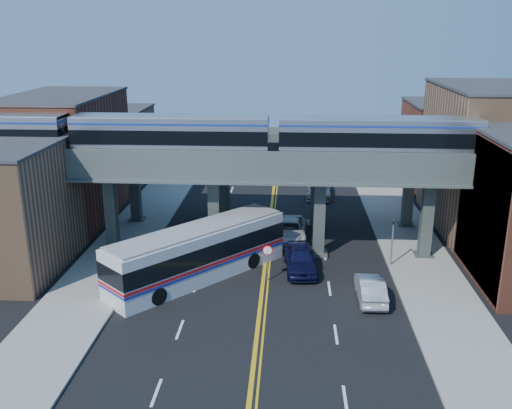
# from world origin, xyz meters

# --- Properties ---
(ground) EXTENTS (120.00, 120.00, 0.00)m
(ground) POSITION_xyz_m (0.00, 0.00, 0.00)
(ground) COLOR black
(ground) RESTS_ON ground
(sidewalk_west) EXTENTS (5.00, 70.00, 0.16)m
(sidewalk_west) POSITION_xyz_m (-11.50, 10.00, 0.08)
(sidewalk_west) COLOR gray
(sidewalk_west) RESTS_ON ground
(sidewalk_east) EXTENTS (5.00, 70.00, 0.16)m
(sidewalk_east) POSITION_xyz_m (11.50, 10.00, 0.08)
(sidewalk_east) COLOR gray
(sidewalk_east) RESTS_ON ground
(building_west_a) EXTENTS (8.00, 10.00, 9.00)m
(building_west_a) POSITION_xyz_m (-18.50, 4.00, 4.50)
(building_west_a) COLOR #8A6647
(building_west_a) RESTS_ON ground
(building_west_b) EXTENTS (8.00, 14.00, 11.00)m
(building_west_b) POSITION_xyz_m (-18.50, 16.00, 5.50)
(building_west_b) COLOR brown
(building_west_b) RESTS_ON ground
(building_west_c) EXTENTS (8.00, 10.00, 8.00)m
(building_west_c) POSITION_xyz_m (-18.50, 29.00, 4.00)
(building_west_c) COLOR #8A6647
(building_west_c) RESTS_ON ground
(building_east_b) EXTENTS (8.00, 14.00, 12.00)m
(building_east_b) POSITION_xyz_m (18.50, 16.00, 6.00)
(building_east_b) COLOR #8A6647
(building_east_b) RESTS_ON ground
(building_east_c) EXTENTS (8.00, 10.00, 9.00)m
(building_east_c) POSITION_xyz_m (18.50, 29.00, 4.50)
(building_east_c) COLOR brown
(building_east_c) RESTS_ON ground
(mural_panel) EXTENTS (0.10, 9.50, 9.50)m
(mural_panel) POSITION_xyz_m (14.55, 4.00, 4.75)
(mural_panel) COLOR teal
(mural_panel) RESTS_ON ground
(elevated_viaduct_near) EXTENTS (52.00, 3.60, 7.40)m
(elevated_viaduct_near) POSITION_xyz_m (0.00, 8.00, 6.47)
(elevated_viaduct_near) COLOR #3F4946
(elevated_viaduct_near) RESTS_ON ground
(elevated_viaduct_far) EXTENTS (52.00, 3.60, 7.40)m
(elevated_viaduct_far) POSITION_xyz_m (0.00, 15.00, 6.47)
(elevated_viaduct_far) COLOR #3F4946
(elevated_viaduct_far) RESTS_ON ground
(transit_train) EXTENTS (44.61, 2.79, 3.25)m
(transit_train) POSITION_xyz_m (-7.06, 8.00, 9.16)
(transit_train) COLOR black
(transit_train) RESTS_ON elevated_viaduct_near
(stop_sign) EXTENTS (0.76, 0.09, 2.63)m
(stop_sign) POSITION_xyz_m (0.30, 3.00, 1.76)
(stop_sign) COLOR slate
(stop_sign) RESTS_ON ground
(traffic_signal) EXTENTS (0.15, 0.18, 4.10)m
(traffic_signal) POSITION_xyz_m (9.20, 6.00, 2.30)
(traffic_signal) COLOR slate
(traffic_signal) RESTS_ON ground
(transit_bus) EXTENTS (11.55, 12.26, 3.56)m
(transit_bus) POSITION_xyz_m (-4.49, 3.23, 1.83)
(transit_bus) COLOR silver
(transit_bus) RESTS_ON ground
(car_lane_a) EXTENTS (2.58, 5.57, 1.85)m
(car_lane_a) POSITION_xyz_m (2.59, 4.89, 0.92)
(car_lane_a) COLOR black
(car_lane_a) RESTS_ON ground
(car_lane_b) EXTENTS (1.63, 4.60, 1.51)m
(car_lane_b) POSITION_xyz_m (2.03, 12.08, 0.76)
(car_lane_b) COLOR #2B2B2D
(car_lane_b) RESTS_ON ground
(car_lane_c) EXTENTS (2.76, 5.80, 1.60)m
(car_lane_c) POSITION_xyz_m (1.80, 11.11, 0.80)
(car_lane_c) COLOR silver
(car_lane_c) RESTS_ON ground
(car_lane_d) EXTENTS (2.86, 6.15, 1.74)m
(car_lane_d) POSITION_xyz_m (4.79, 24.03, 0.87)
(car_lane_d) COLOR #B3B4B8
(car_lane_d) RESTS_ON ground
(car_parked_curb) EXTENTS (1.65, 4.63, 1.52)m
(car_parked_curb) POSITION_xyz_m (7.00, 0.52, 0.76)
(car_parked_curb) COLOR #AAA9AE
(car_parked_curb) RESTS_ON ground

